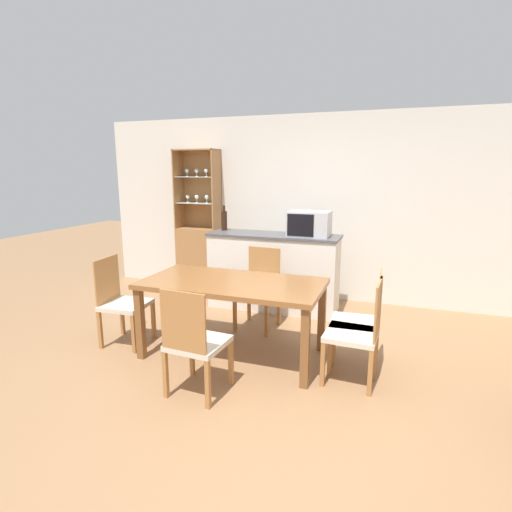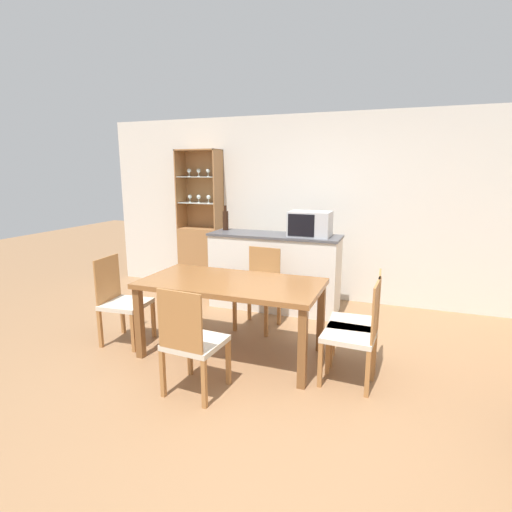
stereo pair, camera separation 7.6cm
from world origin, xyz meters
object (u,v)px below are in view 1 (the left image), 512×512
object	(u,v)px
dining_chair_head_far	(259,289)
wine_bottle	(224,220)
dining_chair_side_right_far	(360,321)
display_cabinet	(200,248)
dining_chair_head_near	(195,342)
dining_chair_side_right_near	(357,332)
dining_chair_side_left_near	(122,302)
microwave	(309,224)
dining_table	(233,289)

from	to	relation	value
dining_chair_head_far	wine_bottle	distance (m)	1.29
dining_chair_side_right_far	display_cabinet	bearing A→B (deg)	52.58
dining_chair_head_near	dining_chair_side_right_near	bearing A→B (deg)	31.84
display_cabinet	dining_chair_side_right_near	world-z (taller)	display_cabinet
display_cabinet	dining_chair_side_left_near	bearing A→B (deg)	-85.51
wine_bottle	display_cabinet	bearing A→B (deg)	146.79
dining_chair_head_near	dining_chair_side_right_far	size ratio (longest dim) A/B	1.00
dining_chair_side_right_far	dining_chair_side_right_near	world-z (taller)	same
display_cabinet	dining_chair_side_right_near	size ratio (longest dim) A/B	2.29
dining_chair_side_right_near	dining_chair_side_left_near	distance (m)	2.41
dining_chair_side_left_near	dining_chair_head_near	bearing A→B (deg)	57.75
dining_chair_head_far	dining_chair_side_left_near	distance (m)	1.51
dining_chair_side_right_near	dining_chair_side_left_near	xyz separation A→B (m)	(-2.41, -0.00, 0.00)
display_cabinet	dining_chair_head_far	world-z (taller)	display_cabinet
dining_chair_side_left_near	dining_chair_side_right_far	bearing A→B (deg)	92.21
dining_chair_side_left_near	microwave	distance (m)	2.38
dining_chair_head_near	dining_chair_side_right_near	xyz separation A→B (m)	(1.21, 0.64, 0.00)
dining_table	dining_chair_side_right_far	distance (m)	1.23
dining_chair_head_far	dining_chair_side_right_near	distance (m)	1.51
microwave	dining_chair_side_right_far	bearing A→B (deg)	-59.50
wine_bottle	dining_chair_head_near	bearing A→B (deg)	-71.76
display_cabinet	dining_chair_side_right_near	bearing A→B (deg)	-38.97
dining_chair_head_far	dining_chair_side_right_far	xyz separation A→B (m)	(1.20, -0.64, 0.00)
dining_chair_side_right_near	dining_chair_side_right_far	bearing A→B (deg)	3.02
dining_chair_side_right_near	wine_bottle	size ratio (longest dim) A/B	2.73
dining_chair_head_near	dining_chair_side_left_near	xyz separation A→B (m)	(-1.20, 0.64, 0.00)
dining_table	dining_chair_side_left_near	world-z (taller)	dining_chair_side_left_near
dining_chair_head_far	dining_chair_side_left_near	size ratio (longest dim) A/B	1.00
display_cabinet	dining_chair_side_right_far	xyz separation A→B (m)	(2.57, -1.81, -0.19)
dining_chair_head_far	dining_chair_side_left_near	xyz separation A→B (m)	(-1.21, -0.91, 0.00)
dining_table	display_cabinet	bearing A→B (deg)	125.10
dining_chair_head_far	wine_bottle	world-z (taller)	wine_bottle
dining_chair_side_right_far	dining_chair_side_right_near	distance (m)	0.27
dining_chair_head_far	dining_chair_side_right_near	xyz separation A→B (m)	(1.20, -0.91, 0.00)
display_cabinet	wine_bottle	distance (m)	0.87
microwave	dining_chair_head_far	bearing A→B (deg)	-122.43
display_cabinet	dining_chair_head_far	xyz separation A→B (m)	(1.37, -1.17, -0.19)
dining_chair_head_far	dining_chair_side_right_far	distance (m)	1.36
dining_chair_side_right_far	microwave	world-z (taller)	microwave
dining_chair_head_near	dining_chair_side_right_far	bearing A→B (deg)	40.89
display_cabinet	dining_chair_side_left_near	size ratio (longest dim) A/B	2.29
dining_chair_side_left_near	wine_bottle	size ratio (longest dim) A/B	2.73
dining_chair_side_right_far	dining_chair_side_left_near	size ratio (longest dim) A/B	1.00
dining_chair_head_near	dining_chair_side_right_near	world-z (taller)	same
dining_chair_side_left_near	microwave	size ratio (longest dim) A/B	1.80
dining_chair_head_far	microwave	world-z (taller)	microwave
dining_table	dining_chair_head_far	xyz separation A→B (m)	(0.00, 0.78, -0.22)
dining_chair_side_right_far	microwave	bearing A→B (deg)	28.24
dining_chair_head_far	wine_bottle	bearing A→B (deg)	-41.26
dining_chair_side_right_near	dining_table	bearing A→B (deg)	86.63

